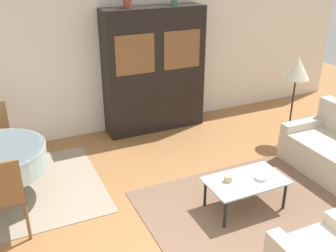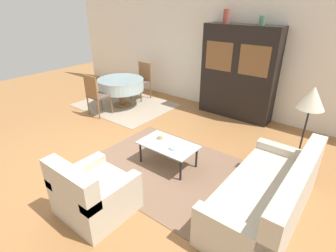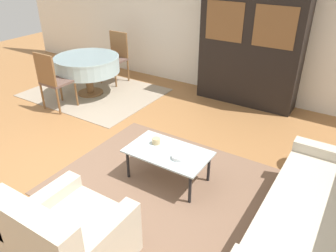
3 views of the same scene
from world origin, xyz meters
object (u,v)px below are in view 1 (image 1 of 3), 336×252
dining_chair_near (2,195)px  floor_lamp (297,71)px  display_cabinet (154,71)px  cup (228,178)px  coffee_table (246,183)px  bowl (261,177)px

dining_chair_near → floor_lamp: bearing=8.2°
display_cabinet → dining_chair_near: size_ratio=2.11×
display_cabinet → cup: display_cabinet is taller
coffee_table → bowl: size_ratio=6.28×
display_cabinet → dining_chair_near: bearing=-141.9°
dining_chair_near → cup: bearing=-12.6°
floor_lamp → cup: size_ratio=14.53×
floor_lamp → bowl: (-1.60, -1.34, -0.80)m
coffee_table → bowl: bowl is taller
cup → bowl: (0.39, -0.13, -0.02)m
floor_lamp → display_cabinet: bearing=141.9°
floor_lamp → bowl: 2.24m
coffee_table → cup: size_ratio=9.87×
floor_lamp → cup: 2.46m
coffee_table → cup: 0.24m
dining_chair_near → bowl: bearing=-13.4°
bowl → dining_chair_near: bearing=166.6°
display_cabinet → dining_chair_near: 3.42m
cup → bowl: cup is taller
bowl → display_cabinet: bearing=94.8°
display_cabinet → cup: 2.73m
coffee_table → display_cabinet: bearing=91.2°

